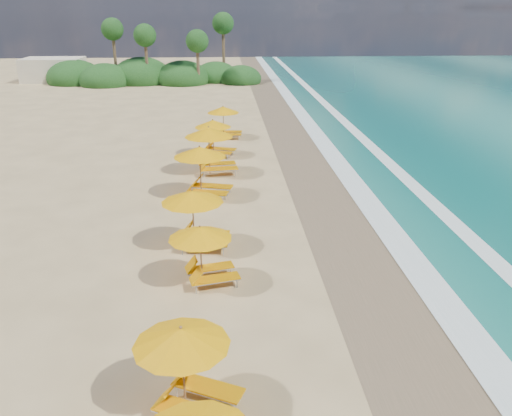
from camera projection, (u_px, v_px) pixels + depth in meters
The scene contains 12 objects.
ground at pixel (256, 236), 20.72m from camera, with size 160.00×160.00×0.00m, color tan.
wet_sand at pixel (354, 233), 20.96m from camera, with size 4.00×160.00×0.01m, color #7E664B.
surf_foam at pixel (419, 231), 21.11m from camera, with size 4.00×160.00×0.01m.
station_2 at pixel (190, 365), 11.35m from camera, with size 2.89×2.88×2.20m.
station_3 at pixel (206, 251), 16.78m from camera, with size 2.59×2.49×2.10m.
station_4 at pixel (198, 215), 19.26m from camera, with size 2.69×2.52×2.37m.
station_5 at pixel (204, 168), 24.51m from camera, with size 3.15×3.05×2.54m.
station_6 at pixel (213, 147), 27.98m from camera, with size 3.06×2.88×2.66m.
station_7 at pixel (216, 135), 31.45m from camera, with size 2.92×2.86×2.28m.
station_8 at pixel (226, 120), 35.80m from camera, with size 2.56×2.39×2.27m.
treeline at pixel (150, 75), 62.09m from camera, with size 25.80×8.80×9.74m.
beach_building at pixel (54, 70), 63.55m from camera, with size 7.00×5.00×2.80m, color beige.
Camera 1 is at (-1.19, -18.86, 8.57)m, focal length 36.15 mm.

